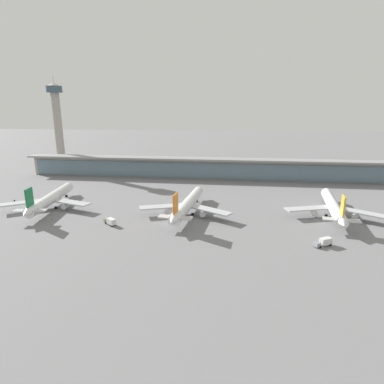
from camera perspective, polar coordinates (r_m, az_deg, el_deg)
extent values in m
plane|color=slate|center=(157.36, -0.66, -3.89)|extent=(1200.00, 1200.00, 0.00)
cylinder|color=white|center=(181.34, -23.95, -1.00)|extent=(12.45, 50.37, 5.29)
cone|color=white|center=(205.80, -21.09, 1.05)|extent=(5.81, 5.45, 5.18)
cone|color=white|center=(157.84, -27.66, -3.47)|extent=(5.55, 6.44, 4.76)
cube|color=black|center=(202.83, -21.40, 1.10)|extent=(4.24, 2.74, 0.64)
cube|color=#B7BABF|center=(182.37, -27.76, -1.67)|extent=(22.12, 17.65, 0.64)
cube|color=#B7BABF|center=(173.28, -21.02, -1.72)|extent=(23.48, 12.50, 0.64)
cylinder|color=silver|center=(181.16, -27.00, -2.27)|extent=(3.44, 4.21, 2.92)
cylinder|color=silver|center=(174.25, -21.87, -2.34)|extent=(3.44, 4.21, 2.92)
cube|color=#14703D|center=(160.13, -27.22, -0.85)|extent=(1.55, 6.41, 8.20)
cube|color=#B7BABF|center=(160.89, -27.11, -2.98)|extent=(15.01, 6.07, 0.46)
cylinder|color=black|center=(181.25, -24.98, -2.57)|extent=(1.27, 1.42, 1.28)
cylinder|color=black|center=(178.95, -23.27, -2.59)|extent=(1.27, 1.42, 1.28)
cylinder|color=black|center=(200.36, -21.66, -0.65)|extent=(1.27, 1.42, 1.28)
cylinder|color=white|center=(156.29, -0.71, -2.09)|extent=(10.18, 50.41, 5.29)
cone|color=white|center=(181.83, 1.31, 0.34)|extent=(5.62, 5.24, 5.18)
cone|color=white|center=(131.46, -3.49, -5.19)|extent=(5.31, 6.25, 4.76)
cube|color=black|center=(178.73, 1.11, 0.39)|extent=(4.16, 2.57, 0.64)
cube|color=#B7BABF|center=(155.34, -5.20, -2.62)|extent=(23.39, 13.40, 0.64)
cube|color=#B7BABF|center=(150.06, 3.11, -3.21)|extent=(22.46, 16.92, 0.64)
cylinder|color=silver|center=(154.61, -4.28, -3.39)|extent=(3.28, 4.10, 2.92)
cylinder|color=silver|center=(150.60, 2.04, -3.86)|extent=(3.28, 4.10, 2.92)
cube|color=orange|center=(133.67, -2.98, -2.03)|extent=(1.26, 6.41, 8.20)
cube|color=#B7BABF|center=(134.69, -3.05, -4.57)|extent=(14.91, 5.42, 0.46)
cylinder|color=black|center=(155.79, -1.99, -3.84)|extent=(1.21, 1.38, 1.28)
cylinder|color=black|center=(154.46, 0.11, -4.00)|extent=(1.21, 1.38, 1.28)
cylinder|color=black|center=(176.27, 0.83, -1.60)|extent=(1.21, 1.38, 1.28)
cylinder|color=white|center=(167.40, 24.00, -2.26)|extent=(12.19, 50.38, 5.29)
cone|color=white|center=(193.38, 22.88, 0.03)|extent=(5.79, 5.43, 5.18)
cone|color=white|center=(141.95, 25.53, -5.14)|extent=(5.52, 6.42, 4.76)
cube|color=black|center=(190.26, 23.02, 0.08)|extent=(4.23, 2.72, 0.64)
cube|color=#B7BABF|center=(161.80, 20.21, -2.78)|extent=(23.48, 12.60, 0.64)
cube|color=#B7BABF|center=(165.58, 28.08, -3.25)|extent=(22.16, 17.57, 0.64)
cylinder|color=silver|center=(162.12, 21.13, -3.51)|extent=(3.42, 4.20, 2.92)
cylinder|color=silver|center=(164.99, 27.11, -3.86)|extent=(3.42, 4.20, 2.92)
cube|color=gold|center=(144.43, 25.50, -2.21)|extent=(1.52, 6.41, 8.20)
cube|color=#B7BABF|center=(145.29, 25.30, -4.56)|extent=(15.00, 6.00, 0.46)
cylinder|color=black|center=(165.62, 22.97, -3.91)|extent=(1.26, 1.42, 1.28)
cylinder|color=black|center=(166.57, 24.96, -4.02)|extent=(1.26, 1.42, 1.28)
cylinder|color=black|center=(187.65, 23.01, -1.79)|extent=(1.26, 1.42, 1.28)
cube|color=gray|center=(198.71, -29.29, -1.57)|extent=(3.09, 2.98, 0.90)
cube|color=black|center=(198.23, -29.30, -1.37)|extent=(0.99, 0.99, 0.70)
cylinder|color=black|center=(199.63, -29.53, -1.67)|extent=(0.86, 0.81, 0.90)
cylinder|color=black|center=(199.88, -29.14, -1.60)|extent=(0.86, 0.81, 0.90)
cylinder|color=black|center=(197.76, -29.41, -1.79)|extent=(0.86, 0.81, 0.90)
cylinder|color=black|center=(198.02, -29.01, -1.72)|extent=(0.86, 0.81, 0.90)
cube|color=gray|center=(128.87, 21.54, -8.76)|extent=(2.70, 2.89, 1.50)
cube|color=black|center=(128.23, 21.29, -8.70)|extent=(1.12, 1.86, 0.70)
cube|color=silver|center=(131.35, 22.88, -8.14)|extent=(5.14, 4.26, 2.50)
cylinder|color=black|center=(129.00, 22.09, -9.15)|extent=(0.92, 0.68, 0.90)
cylinder|color=black|center=(130.37, 21.45, -8.83)|extent=(0.92, 0.68, 0.90)
cylinder|color=black|center=(132.22, 23.61, -8.73)|extent=(0.92, 0.68, 0.90)
cylinder|color=black|center=(133.56, 22.97, -8.42)|extent=(0.92, 0.68, 0.90)
cube|color=olive|center=(149.48, -15.06, -4.96)|extent=(2.86, 2.92, 1.50)
cube|color=black|center=(150.06, -15.21, -4.77)|extent=(1.42, 1.66, 0.70)
cube|color=silver|center=(145.83, -14.32, -5.14)|extent=(5.00, 4.72, 2.50)
cylinder|color=black|center=(148.61, -15.26, -5.40)|extent=(0.87, 0.79, 0.90)
cylinder|color=black|center=(149.51, -14.54, -5.22)|extent=(0.87, 0.79, 0.90)
cylinder|color=black|center=(144.59, -14.36, -5.91)|extent=(0.87, 0.79, 0.90)
cylinder|color=black|center=(145.52, -13.63, -5.72)|extent=(0.87, 0.79, 0.90)
cube|color=#9E998E|center=(236.19, 2.15, 4.20)|extent=(264.78, 8.00, 14.00)
cube|color=slate|center=(232.12, 2.05, 3.84)|extent=(259.48, 0.50, 11.20)
cube|color=gray|center=(232.95, 2.12, 5.95)|extent=(270.07, 12.80, 1.20)
cylinder|color=#9E998E|center=(280.98, -22.82, 9.74)|extent=(6.40, 6.40, 62.25)
cylinder|color=#384C5B|center=(280.68, -23.53, 16.57)|extent=(12.00, 12.00, 5.00)
cone|color=#9E998E|center=(280.89, -23.61, 17.32)|extent=(10.20, 10.20, 2.40)
cylinder|color=#99999E|center=(281.15, -23.70, 18.06)|extent=(0.36, 0.36, 5.00)
cone|color=orange|center=(163.69, -25.72, -4.54)|extent=(0.44, 0.44, 0.70)
cube|color=black|center=(163.79, -25.71, -4.65)|extent=(0.62, 0.62, 0.04)
cone|color=orange|center=(162.86, -23.94, -4.43)|extent=(0.44, 0.44, 0.70)
cube|color=black|center=(162.97, -23.93, -4.54)|extent=(0.62, 0.62, 0.04)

